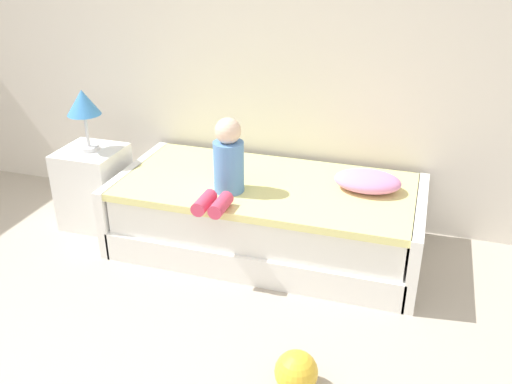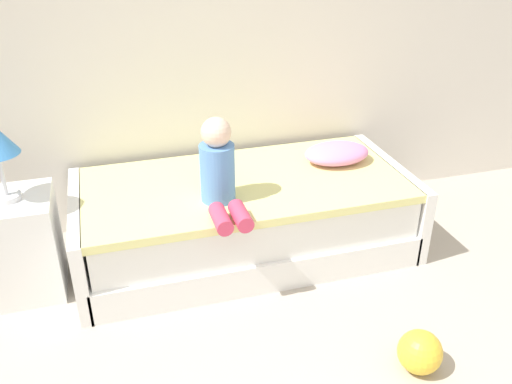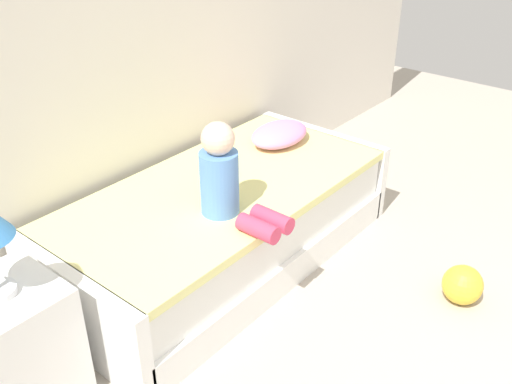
{
  "view_description": "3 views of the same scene",
  "coord_description": "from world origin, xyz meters",
  "views": [
    {
      "loc": [
        1.42,
        -1.3,
        2.1
      ],
      "look_at": [
        0.45,
        1.75,
        0.55
      ],
      "focal_mm": 39.09,
      "sensor_mm": 36.0,
      "label": 1
    },
    {
      "loc": [
        -0.33,
        -0.92,
        2.02
      ],
      "look_at": [
        0.45,
        1.75,
        0.55
      ],
      "focal_mm": 38.18,
      "sensor_mm": 36.0,
      "label": 2
    },
    {
      "loc": [
        -1.62,
        0.04,
        2.08
      ],
      "look_at": [
        0.45,
        1.75,
        0.55
      ],
      "focal_mm": 40.37,
      "sensor_mm": 36.0,
      "label": 3
    }
  ],
  "objects": [
    {
      "name": "wall_rear",
      "position": [
        0.0,
        2.6,
        1.45
      ],
      "size": [
        7.2,
        0.1,
        2.9
      ],
      "primitive_type": "cube",
      "color": "silver",
      "rests_on": "ground"
    },
    {
      "name": "bed",
      "position": [
        0.45,
        2.0,
        0.25
      ],
      "size": [
        2.11,
        1.0,
        0.5
      ],
      "color": "white",
      "rests_on": "ground"
    },
    {
      "name": "nightstand",
      "position": [
        -0.9,
        1.96,
        0.3
      ],
      "size": [
        0.44,
        0.44,
        0.6
      ],
      "primitive_type": "cube",
      "color": "white",
      "rests_on": "ground"
    },
    {
      "name": "child_figure",
      "position": [
        0.25,
        1.77,
        0.7
      ],
      "size": [
        0.2,
        0.51,
        0.5
      ],
      "color": "#598CD1",
      "rests_on": "bed"
    },
    {
      "name": "table_lamp",
      "position": [
        -0.9,
        1.96,
        0.94
      ],
      "size": [
        0.24,
        0.24,
        0.45
      ],
      "color": "silver",
      "rests_on": "nightstand"
    },
    {
      "name": "toy_ball",
      "position": [
        0.98,
        0.74,
        0.11
      ],
      "size": [
        0.22,
        0.22,
        0.22
      ],
      "primitive_type": "sphere",
      "color": "yellow",
      "rests_on": "ground"
    },
    {
      "name": "pillow",
      "position": [
        1.12,
        2.1,
        0.56
      ],
      "size": [
        0.44,
        0.3,
        0.13
      ],
      "primitive_type": "ellipsoid",
      "color": "#EA8CC6",
      "rests_on": "bed"
    }
  ]
}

